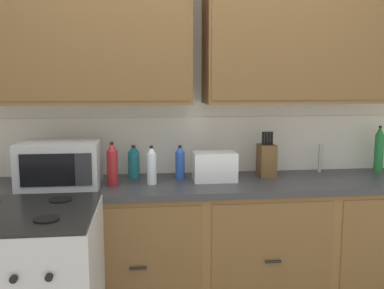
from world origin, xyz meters
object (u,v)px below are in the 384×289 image
toaster (214,166)px  bottle_red (112,164)px  knife_block (266,160)px  bottle_teal (134,162)px  bottle_blue (180,163)px  bottle_clear (152,165)px  bottle_green (379,150)px  microwave (60,164)px

toaster → bottle_red: 0.66m
knife_block → bottle_teal: knife_block is taller
knife_block → bottle_blue: knife_block is taller
toaster → bottle_clear: (-0.41, -0.05, 0.02)m
bottle_teal → knife_block: bearing=-3.2°
toaster → bottle_blue: size_ratio=1.24×
bottle_blue → bottle_green: bottle_green is taller
bottle_teal → bottle_blue: (0.31, -0.06, 0.00)m
bottle_green → bottle_clear: bearing=-173.2°
microwave → bottle_red: microwave is taller
bottle_green → microwave: bearing=-175.0°
bottle_clear → bottle_blue: bottle_clear is taller
microwave → bottle_clear: (0.56, -0.00, -0.02)m
bottle_clear → bottle_teal: size_ratio=1.10×
microwave → toaster: size_ratio=1.71×
bottle_red → bottle_blue: 0.46m
toaster → bottle_clear: 0.42m
bottle_teal → toaster: bearing=-15.1°
bottle_red → bottle_teal: bearing=57.7°
bottle_red → bottle_teal: size_ratio=1.23×
microwave → knife_block: size_ratio=1.55×
bottle_red → bottle_teal: bottle_red is taller
bottle_green → bottle_red: bearing=-173.9°
microwave → bottle_red: (0.32, -0.01, -0.01)m
toaster → bottle_teal: bottle_teal is taller
bottle_teal → bottle_blue: size_ratio=0.98×
bottle_green → bottle_blue: bearing=-177.5°
bottle_red → bottle_blue: size_ratio=1.21×
knife_block → bottle_red: (-1.03, -0.15, 0.02)m
toaster → bottle_blue: 0.23m
microwave → toaster: (0.97, 0.05, -0.04)m
toaster → bottle_clear: bearing=-172.9°
bottle_teal → bottle_blue: 0.31m
microwave → bottle_clear: 0.56m
microwave → bottle_clear: microwave is taller
toaster → bottle_green: bottle_green is taller
microwave → bottle_teal: microwave is taller
toaster → bottle_red: bottle_red is taller
bottle_blue → microwave: bearing=-170.4°
microwave → bottle_blue: (0.75, 0.13, -0.03)m
toaster → microwave: bearing=-177.2°
bottle_green → knife_block: bearing=-176.6°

